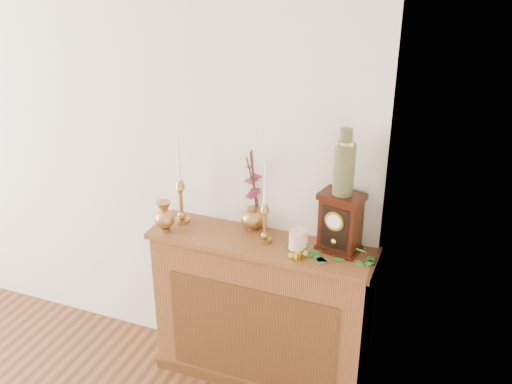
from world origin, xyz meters
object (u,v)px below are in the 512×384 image
at_px(candlestick_left, 181,194).
at_px(bud_vase, 164,217).
at_px(ginger_jar, 254,190).
at_px(ceramic_vase, 344,165).
at_px(mantel_clock, 340,223).
at_px(candlestick_center, 265,217).

relative_size(candlestick_left, bud_vase, 2.95).
bearing_deg(bud_vase, ginger_jar, 28.85).
bearing_deg(ginger_jar, ceramic_vase, -9.46).
bearing_deg(candlestick_left, mantel_clock, 1.38).
relative_size(candlestick_left, mantel_clock, 1.62).
height_order(candlestick_left, ceramic_vase, ceramic_vase).
distance_m(candlestick_center, ginger_jar, 0.20).
bearing_deg(bud_vase, mantel_clock, 9.11).
height_order(ginger_jar, ceramic_vase, ceramic_vase).
distance_m(ginger_jar, ceramic_vase, 0.57).
bearing_deg(candlestick_left, bud_vase, -105.31).
bearing_deg(candlestick_left, candlestick_center, -4.02).
xyz_separation_m(candlestick_left, ginger_jar, (0.40, 0.11, 0.05)).
distance_m(ginger_jar, mantel_clock, 0.52).
distance_m(candlestick_left, mantel_clock, 0.90).
xyz_separation_m(candlestick_center, mantel_clock, (0.39, 0.06, 0.01)).
bearing_deg(bud_vase, candlestick_left, 74.69).
bearing_deg(ceramic_vase, ginger_jar, 170.54).
distance_m(candlestick_left, bud_vase, 0.16).
xyz_separation_m(bud_vase, ceramic_vase, (0.94, 0.15, 0.39)).
bearing_deg(candlestick_left, ginger_jar, 15.39).
height_order(candlestick_left, candlestick_center, candlestick_left).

